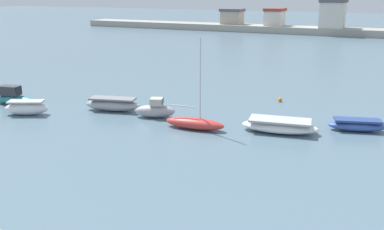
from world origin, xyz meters
TOP-DOWN VIEW (x-y plane):
  - moored_boat_1 at (-4.11, 13.03)m, footprint 4.75×2.15m
  - moored_boat_2 at (-0.22, 10.94)m, footprint 3.84×2.78m
  - moored_boat_3 at (5.62, 15.07)m, footprint 5.17×2.73m
  - moored_boat_4 at (9.94, 14.93)m, footprint 3.58×2.36m
  - moored_boat_5 at (14.17, 13.56)m, footprint 4.75×1.68m
  - moored_boat_6 at (20.15, 15.57)m, footprint 5.85×3.08m
  - moored_boat_7 at (25.31, 18.37)m, footprint 4.40×2.47m
  - mooring_buoy_1 at (18.00, 24.41)m, footprint 0.39×0.39m
  - distant_shoreline at (3.68, 90.48)m, footprint 107.63×7.31m

SIDE VIEW (x-z plane):
  - mooring_buoy_1 at x=18.00m, z-range 0.00..0.39m
  - moored_boat_7 at x=25.31m, z-range -0.02..0.87m
  - moored_boat_6 at x=20.15m, z-range -0.02..0.97m
  - moored_boat_5 at x=14.17m, z-range -2.98..3.93m
  - moored_boat_3 at x=5.62m, z-range -0.02..1.14m
  - moored_boat_2 at x=-0.22m, z-range -0.02..1.19m
  - moored_boat_1 at x=-4.11m, z-range -0.23..1.45m
  - moored_boat_4 at x=9.94m, z-range -0.20..1.43m
  - distant_shoreline at x=3.68m, z-range -2.14..5.93m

